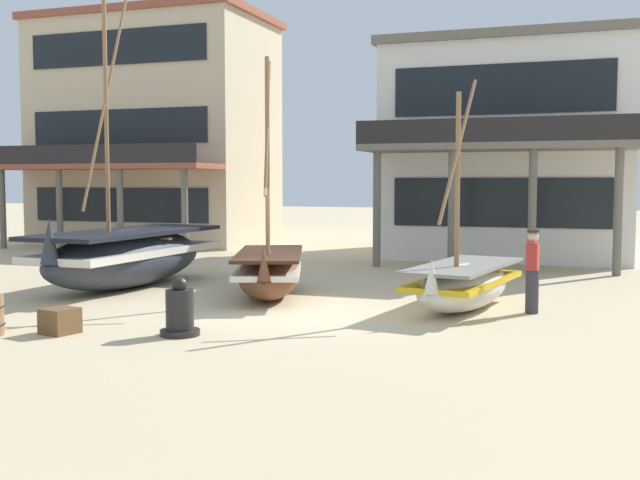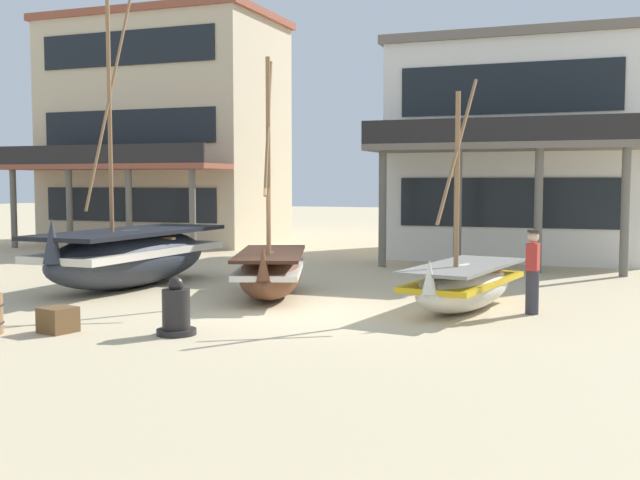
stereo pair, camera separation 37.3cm
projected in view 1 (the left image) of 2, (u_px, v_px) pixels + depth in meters
The scene contains 9 objects.
ground_plane at pixel (304, 313), 15.49m from camera, with size 120.00×120.00×0.00m, color #CCB78E.
fishing_boat_near_left at pixel (464, 284), 15.92m from camera, with size 2.08×4.14×4.77m.
fishing_boat_centre_large at pixel (127, 256), 19.16m from camera, with size 2.33×5.94×7.27m.
fishing_boat_far_right at pixel (269, 272), 17.51m from camera, with size 2.65×4.17×5.38m.
fisherman_by_hull at pixel (532, 272), 15.38m from camera, with size 0.26×0.38×1.68m.
capstan_winch at pixel (180, 312), 13.22m from camera, with size 0.69×0.69×1.01m.
cargo_crate at pixel (60, 321), 13.38m from camera, with size 0.53×0.53×0.45m, color brown.
harbor_building_main at pixel (511, 151), 27.56m from camera, with size 8.43×9.48×7.44m.
harbor_building_annex at pixel (155, 131), 33.06m from camera, with size 9.78×8.10×9.57m.
Camera 1 is at (5.37, -14.36, 2.65)m, focal length 43.26 mm.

